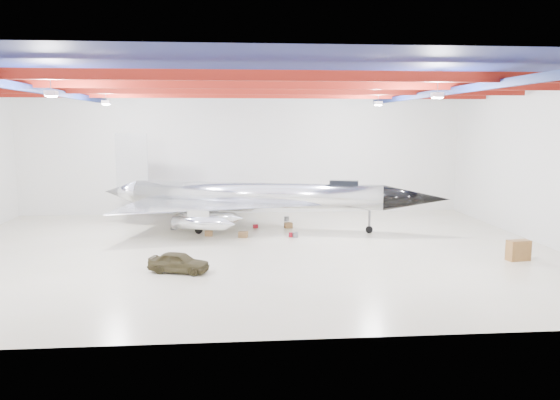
{
  "coord_description": "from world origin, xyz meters",
  "views": [
    {
      "loc": [
        -0.9,
        -34.76,
        8.21
      ],
      "look_at": [
        2.25,
        2.0,
        3.0
      ],
      "focal_mm": 35.0,
      "sensor_mm": 36.0,
      "label": 1
    }
  ],
  "objects": [
    {
      "name": "toolbox_red",
      "position": [
        0.78,
        7.61,
        0.14
      ],
      "size": [
        0.43,
        0.36,
        0.27
      ],
      "primitive_type": "cube",
      "rotation": [
        0.0,
        0.0,
        0.14
      ],
      "color": "maroon",
      "rests_on": "floor"
    },
    {
      "name": "oil_barrel",
      "position": [
        -0.26,
        4.04,
        0.22
      ],
      "size": [
        0.73,
        0.65,
        0.43
      ],
      "primitive_type": "cube",
      "rotation": [
        0.0,
        0.0,
        -0.3
      ],
      "color": "olive",
      "rests_on": "floor"
    },
    {
      "name": "crate_small",
      "position": [
        -5.63,
        7.35,
        0.11
      ],
      "size": [
        0.37,
        0.32,
        0.23
      ],
      "primitive_type": "cube",
      "rotation": [
        0.0,
        0.0,
        -0.21
      ],
      "color": "#59595B",
      "rests_on": "floor"
    },
    {
      "name": "wall_right",
      "position": [
        20.0,
        0.0,
        5.5
      ],
      "size": [
        0.0,
        30.0,
        30.0
      ],
      "primitive_type": "plane",
      "rotation": [
        1.57,
        0.0,
        -1.57
      ],
      "color": "silver",
      "rests_on": "floor"
    },
    {
      "name": "tool_chest",
      "position": [
        3.22,
        3.91,
        0.17
      ],
      "size": [
        0.43,
        0.43,
        0.33
      ],
      "primitive_type": "cylinder",
      "rotation": [
        0.0,
        0.0,
        -0.2
      ],
      "color": "maroon",
      "rests_on": "floor"
    },
    {
      "name": "floor",
      "position": [
        0.0,
        0.0,
        0.0
      ],
      "size": [
        40.0,
        40.0,
        0.0
      ],
      "primitive_type": "plane",
      "color": "beige",
      "rests_on": "ground"
    },
    {
      "name": "crate_ply",
      "position": [
        -2.77,
        4.8,
        0.19
      ],
      "size": [
        0.58,
        0.48,
        0.38
      ],
      "primitive_type": "cube",
      "rotation": [
        0.0,
        0.0,
        -0.1
      ],
      "color": "olive",
      "rests_on": "floor"
    },
    {
      "name": "ceiling_structure",
      "position": [
        0.0,
        0.0,
        10.32
      ],
      "size": [
        39.5,
        29.5,
        1.08
      ],
      "color": "maroon",
      "rests_on": "ceiling"
    },
    {
      "name": "ceiling",
      "position": [
        0.0,
        0.0,
        11.0
      ],
      "size": [
        40.0,
        40.0,
        0.0
      ],
      "primitive_type": "plane",
      "rotation": [
        3.14,
        0.0,
        0.0
      ],
      "color": "#0A0F38",
      "rests_on": "wall_back"
    },
    {
      "name": "spares_box",
      "position": [
        3.54,
        10.51,
        0.19
      ],
      "size": [
        0.46,
        0.46,
        0.38
      ],
      "primitive_type": "cylinder",
      "rotation": [
        0.0,
        0.0,
        -0.08
      ],
      "color": "#59595B",
      "rests_on": "floor"
    },
    {
      "name": "wall_back",
      "position": [
        0.0,
        15.0,
        5.5
      ],
      "size": [
        40.0,
        0.0,
        40.0
      ],
      "primitive_type": "plane",
      "rotation": [
        1.57,
        0.0,
        0.0
      ],
      "color": "silver",
      "rests_on": "floor"
    },
    {
      "name": "desk",
      "position": [
        16.15,
        -4.04,
        0.62
      ],
      "size": [
        1.45,
        0.89,
        1.24
      ],
      "primitive_type": "cube",
      "rotation": [
        0.0,
        0.0,
        0.17
      ],
      "color": "brown",
      "rests_on": "floor"
    },
    {
      "name": "parts_bin",
      "position": [
        3.38,
        7.4,
        0.21
      ],
      "size": [
        0.66,
        0.55,
        0.42
      ],
      "primitive_type": "cube",
      "rotation": [
        0.0,
        0.0,
        0.13
      ],
      "color": "olive",
      "rests_on": "floor"
    },
    {
      "name": "jet_aircraft",
      "position": [
        0.76,
        7.04,
        2.43
      ],
      "size": [
        26.67,
        18.92,
        7.4
      ],
      "rotation": [
        0.0,
        0.0,
        -0.26
      ],
      "color": "silver",
      "rests_on": "floor"
    },
    {
      "name": "jeep",
      "position": [
        -3.98,
        -4.98,
        0.57
      ],
      "size": [
        3.62,
        2.29,
        1.15
      ],
      "primitive_type": "imported",
      "rotation": [
        0.0,
        0.0,
        1.27
      ],
      "color": "#3D361E",
      "rests_on": "floor"
    },
    {
      "name": "engine_drum",
      "position": [
        3.51,
        3.76,
        0.18
      ],
      "size": [
        0.53,
        0.53,
        0.37
      ],
      "primitive_type": "cylinder",
      "rotation": [
        0.0,
        0.0,
        0.38
      ],
      "color": "#59595B",
      "rests_on": "floor"
    }
  ]
}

